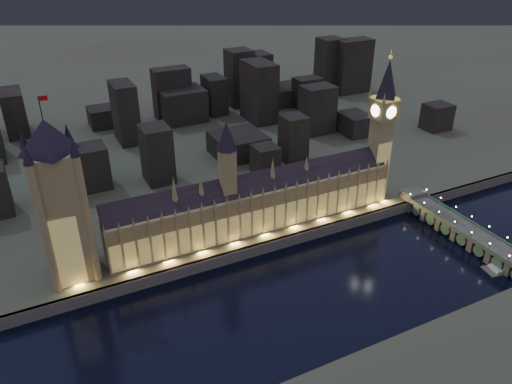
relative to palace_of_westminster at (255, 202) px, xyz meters
name	(u,v)px	position (x,y,z in m)	size (l,w,h in m)	color
ground_plane	(290,291)	(-7.70, -61.75, -26.37)	(2000.00, 2000.00, 0.00)	black
north_bank	(105,73)	(-7.70, 458.25, -22.37)	(2000.00, 960.00, 8.00)	#454432
embankment_wall	(259,249)	(-7.70, -20.75, -22.37)	(2000.00, 2.50, 8.00)	#494A4C
palace_of_westminster	(255,202)	(0.00, 0.00, 0.00)	(202.00, 21.86, 78.00)	#8B7B51
victoria_tower	(59,194)	(-117.70, 0.16, 34.64)	(31.68, 31.68, 107.45)	#8B7B51
elizabeth_tower	(383,119)	(100.30, 0.17, 41.98)	(18.00, 18.00, 108.25)	#8B7B51
westminster_bridge	(462,231)	(123.66, -65.21, -20.37)	(16.65, 113.00, 15.90)	#494A4C
city_backdrop	(200,107)	(31.80, 185.93, 4.85)	(479.02, 215.63, 76.41)	black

